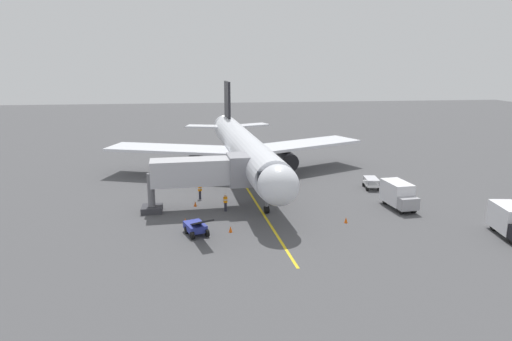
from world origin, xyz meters
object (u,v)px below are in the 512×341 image
baggage_cart_portside (371,183)px  box_truck_rear_apron (511,221)px  safety_cone_nose_right (231,229)px  airplane (243,148)px  belt_loader_starboard_side (196,227)px  safety_cone_nose_left (195,204)px  box_truck_near_nose (399,195)px  ground_crew_wing_walker (200,191)px  jet_bridge (208,172)px  safety_cone_wing_port (185,221)px  safety_cone_wing_starboard (346,220)px  ground_crew_marshaller (225,203)px

baggage_cart_portside → box_truck_rear_apron: size_ratio=0.57×
safety_cone_nose_right → airplane: bearing=-99.3°
belt_loader_starboard_side → safety_cone_nose_left: 7.98m
airplane → box_truck_near_nose: bearing=135.9°
ground_crew_wing_walker → airplane: bearing=-124.4°
airplane → safety_cone_nose_right: size_ratio=73.35×
jet_bridge → safety_cone_nose_right: (-1.64, 6.84, -3.49)m
safety_cone_wing_port → box_truck_rear_apron: bearing=166.3°
ground_crew_wing_walker → safety_cone_wing_starboard: 16.18m
belt_loader_starboard_side → box_truck_rear_apron: 26.54m
jet_bridge → safety_cone_wing_starboard: 14.08m
airplane → safety_cone_wing_starboard: airplane is taller
jet_bridge → safety_cone_wing_port: bearing=61.2°
box_truck_rear_apron → airplane: bearing=-47.8°
ground_crew_wing_walker → safety_cone_nose_left: bearing=78.6°
belt_loader_starboard_side → safety_cone_wing_port: belt_loader_starboard_side is taller
airplane → ground_crew_marshaller: airplane is taller
box_truck_near_nose → box_truck_rear_apron: bearing=125.1°
baggage_cart_portside → safety_cone_wing_starboard: baggage_cart_portside is taller
jet_bridge → ground_crew_marshaller: jet_bridge is taller
box_truck_rear_apron → safety_cone_wing_port: 28.09m
baggage_cart_portside → ground_crew_wing_walker: bearing=4.6°
jet_bridge → baggage_cart_portside: (-18.93, -5.08, -3.11)m
safety_cone_nose_left → airplane: bearing=-119.6°
airplane → baggage_cart_portside: (-14.26, 6.51, -3.35)m
box_truck_rear_apron → belt_loader_starboard_side: bearing=-8.1°
ground_crew_marshaller → ground_crew_wing_walker: bearing=-61.3°
ground_crew_wing_walker → jet_bridge: bearing=104.4°
safety_cone_wing_starboard → baggage_cart_portside: bearing=-121.2°
box_truck_rear_apron → safety_cone_wing_starboard: box_truck_rear_apron is taller
safety_cone_wing_port → safety_cone_nose_left: bearing=-100.0°
jet_bridge → belt_loader_starboard_side: 7.80m
ground_crew_marshaller → ground_crew_wing_walker: same height
safety_cone_wing_port → baggage_cart_portside: bearing=-156.4°
safety_cone_nose_left → box_truck_rear_apron: bearing=156.0°
ground_crew_wing_walker → box_truck_near_nose: box_truck_near_nose is taller
ground_crew_wing_walker → baggage_cart_portside: ground_crew_wing_walker is taller
belt_loader_starboard_side → safety_cone_nose_left: size_ratio=8.58×
safety_cone_nose_right → ground_crew_wing_walker: bearing=-76.2°
airplane → safety_cone_nose_right: (3.03, 18.43, -3.73)m
belt_loader_starboard_side → safety_cone_wing_starboard: belt_loader_starboard_side is taller
box_truck_rear_apron → baggage_cart_portside: bearing=-69.2°
box_truck_near_nose → ground_crew_marshaller: bearing=-4.0°
ground_crew_marshaller → baggage_cart_portside: size_ratio=0.62×
safety_cone_nose_right → belt_loader_starboard_side: bearing=4.3°
ground_crew_marshaller → ground_crew_wing_walker: (2.46, -4.51, 0.00)m
ground_crew_wing_walker → safety_cone_nose_left: ground_crew_wing_walker is taller
jet_bridge → safety_cone_nose_left: size_ratio=20.87×
airplane → box_truck_near_nose: 20.05m
ground_crew_wing_walker → belt_loader_starboard_side: belt_loader_starboard_side is taller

